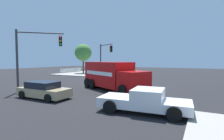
# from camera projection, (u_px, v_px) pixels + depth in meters

# --- Properties ---
(ground_plane) EXTENTS (100.00, 100.00, 0.00)m
(ground_plane) POSITION_uv_depth(u_px,v_px,m) (126.00, 87.00, 19.33)
(ground_plane) COLOR black
(sidewalk_corner_near) EXTENTS (12.80, 12.80, 0.14)m
(sidewalk_corner_near) POSITION_uv_depth(u_px,v_px,m) (93.00, 73.00, 37.33)
(sidewalk_corner_near) COLOR #9E998E
(sidewalk_corner_near) RESTS_ON ground
(delivery_truck) EXTENTS (5.68, 8.00, 2.82)m
(delivery_truck) POSITION_uv_depth(u_px,v_px,m) (112.00, 75.00, 17.43)
(delivery_truck) COLOR red
(delivery_truck) RESTS_ON ground
(traffic_light_primary) EXTENTS (2.35, 3.52, 5.52)m
(traffic_light_primary) POSITION_uv_depth(u_px,v_px,m) (104.00, 55.00, 28.25)
(traffic_light_primary) COLOR #38383D
(traffic_light_primary) RESTS_ON sidewalk_corner_near
(traffic_light_secondary) EXTENTS (2.97, 3.28, 5.83)m
(traffic_light_secondary) POSITION_uv_depth(u_px,v_px,m) (33.00, 51.00, 16.22)
(traffic_light_secondary) COLOR #38383D
(traffic_light_secondary) RESTS_ON ground
(pickup_white) EXTENTS (2.62, 5.36, 1.38)m
(pickup_white) POSITION_uv_depth(u_px,v_px,m) (145.00, 100.00, 10.01)
(pickup_white) COLOR white
(pickup_white) RESTS_ON ground
(sedan_tan) EXTENTS (2.08, 4.32, 1.31)m
(sedan_tan) POSITION_uv_depth(u_px,v_px,m) (44.00, 90.00, 13.77)
(sedan_tan) COLOR tan
(sedan_tan) RESTS_ON ground
(pedestrian_near_corner) EXTENTS (0.41, 0.39, 1.61)m
(pedestrian_near_corner) POSITION_uv_depth(u_px,v_px,m) (104.00, 69.00, 35.38)
(pedestrian_near_corner) COLOR #4C4C51
(pedestrian_near_corner) RESTS_ON sidewalk_corner_near
(picket_fence_run) EXTENTS (7.12, 0.05, 0.95)m
(picket_fence_run) POSITION_uv_depth(u_px,v_px,m) (71.00, 70.00, 40.16)
(picket_fence_run) COLOR white
(picket_fence_run) RESTS_ON sidewalk_corner_near
(shade_tree_near) EXTENTS (3.68, 3.68, 6.32)m
(shade_tree_near) POSITION_uv_depth(u_px,v_px,m) (83.00, 53.00, 37.98)
(shade_tree_near) COLOR brown
(shade_tree_near) RESTS_ON sidewalk_corner_near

